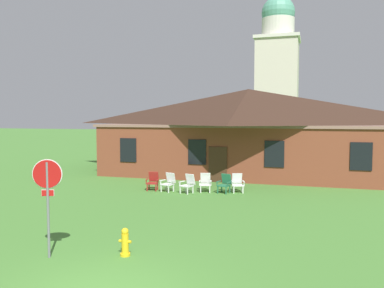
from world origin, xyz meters
name	(u,v)px	position (x,y,z in m)	size (l,w,h in m)	color
brick_building	(248,130)	(0.00, 20.34, 2.94)	(18.83, 10.40, 5.77)	brown
dome_tower	(277,77)	(0.18, 41.17, 8.64)	(5.18, 5.18, 18.92)	beige
stop_sign	(48,188)	(-2.57, 1.81, 1.93)	(0.76, 0.31, 2.71)	slate
lawn_chair_by_porch	(153,181)	(-3.68, 11.86, 0.50)	(0.71, 0.75, 0.96)	maroon
lawn_chair_near_door	(169,182)	(-2.76, 11.76, 0.50)	(0.74, 0.79, 0.96)	white
lawn_chair_left_end	(188,183)	(-1.67, 11.62, 0.50)	(0.77, 0.82, 0.96)	white
lawn_chair_middle	(205,182)	(-0.93, 12.23, 0.50)	(0.73, 0.78, 0.96)	silver
lawn_chair_right_end	(225,183)	(0.10, 12.24, 0.50)	(0.73, 0.78, 0.96)	#28704C
lawn_chair_far_side	(237,183)	(0.68, 12.58, 0.50)	(0.76, 0.81, 0.96)	white
fire_hydrant	(125,243)	(-0.63, 2.53, 0.38)	(0.36, 0.28, 0.79)	gold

